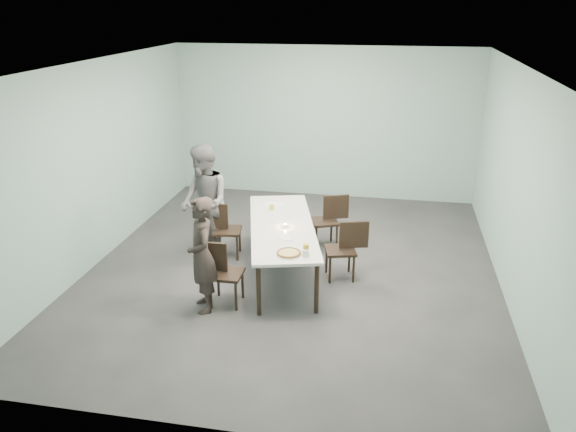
% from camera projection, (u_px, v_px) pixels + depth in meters
% --- Properties ---
extents(ground, '(7.00, 7.00, 0.00)m').
position_uv_depth(ground, '(293.00, 268.00, 8.50)').
color(ground, '#333335').
rests_on(ground, ground).
extents(room_shell, '(6.02, 7.02, 3.01)m').
position_uv_depth(room_shell, '(293.00, 137.00, 7.77)').
color(room_shell, '#91B6B2').
rests_on(room_shell, ground).
extents(table, '(1.53, 2.74, 0.75)m').
position_uv_depth(table, '(282.00, 228.00, 8.15)').
color(table, white).
rests_on(table, ground).
extents(chair_near_left, '(0.61, 0.42, 0.87)m').
position_uv_depth(chair_near_left, '(220.00, 269.00, 7.36)').
color(chair_near_left, black).
rests_on(chair_near_left, ground).
extents(chair_far_left, '(0.64, 0.48, 0.87)m').
position_uv_depth(chair_far_left, '(222.00, 226.00, 8.74)').
color(chair_far_left, black).
rests_on(chair_far_left, ground).
extents(chair_near_right, '(0.65, 0.52, 0.87)m').
position_uv_depth(chair_near_right, '(346.00, 246.00, 8.05)').
color(chair_near_right, black).
rests_on(chair_near_right, ground).
extents(chair_far_right, '(0.65, 0.54, 0.87)m').
position_uv_depth(chair_far_right, '(329.00, 217.00, 9.11)').
color(chair_far_right, black).
rests_on(chair_far_right, ground).
extents(diner_near, '(0.59, 0.67, 1.54)m').
position_uv_depth(diner_near, '(202.00, 255.00, 7.13)').
color(diner_near, black).
rests_on(diner_near, ground).
extents(diner_far, '(1.07, 1.10, 1.78)m').
position_uv_depth(diner_far, '(205.00, 202.00, 8.64)').
color(diner_far, slate).
rests_on(diner_far, ground).
extents(pizza, '(0.34, 0.34, 0.04)m').
position_uv_depth(pizza, '(289.00, 253.00, 7.18)').
color(pizza, white).
rests_on(pizza, table).
extents(side_plate, '(0.18, 0.18, 0.01)m').
position_uv_depth(side_plate, '(288.00, 238.00, 7.66)').
color(side_plate, white).
rests_on(side_plate, table).
extents(beer_glass, '(0.08, 0.08, 0.15)m').
position_uv_depth(beer_glass, '(306.00, 250.00, 7.15)').
color(beer_glass, gold).
rests_on(beer_glass, table).
extents(water_tumbler, '(0.08, 0.08, 0.09)m').
position_uv_depth(water_tumbler, '(305.00, 253.00, 7.12)').
color(water_tumbler, silver).
rests_on(water_tumbler, table).
extents(tealight, '(0.06, 0.06, 0.05)m').
position_uv_depth(tealight, '(285.00, 226.00, 8.05)').
color(tealight, silver).
rests_on(tealight, table).
extents(amber_tumbler, '(0.07, 0.07, 0.08)m').
position_uv_depth(amber_tumbler, '(272.00, 207.00, 8.71)').
color(amber_tumbler, gold).
rests_on(amber_tumbler, table).
extents(menu, '(0.35, 0.29, 0.01)m').
position_uv_depth(menu, '(274.00, 204.00, 8.96)').
color(menu, silver).
rests_on(menu, table).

